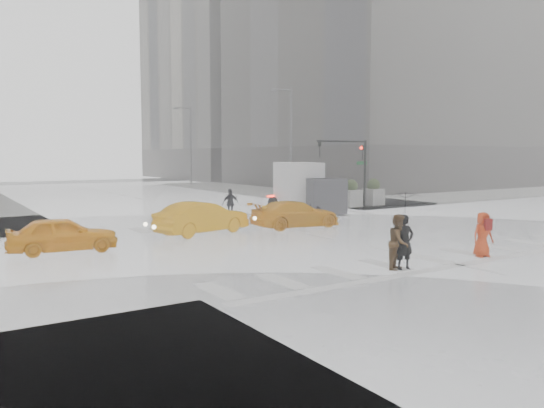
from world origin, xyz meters
TOP-DOWN VIEW (x-y plane):
  - ground at (0.00, 0.00)m, footprint 120.00×120.00m
  - sidewalk_ne at (19.50, 17.50)m, footprint 35.00×35.00m
  - building_ne at (29.00, 27.00)m, footprint 26.05×26.05m
  - building_ne_far at (29.00, 56.00)m, footprint 26.05×26.05m
  - road_markings at (0.00, 0.00)m, footprint 18.00×48.00m
  - traffic_signal_pole at (9.01, 8.01)m, footprint 4.45×0.42m
  - street_lamp_near at (10.87, 18.00)m, footprint 2.15×0.22m
  - street_lamp_far at (10.87, 38.00)m, footprint 2.15×0.22m
  - planter_west at (7.00, 8.20)m, footprint 1.10×1.10m
  - planter_mid at (9.00, 8.20)m, footprint 1.10×1.10m
  - planter_east at (11.00, 8.20)m, footprint 1.10×1.10m
  - pedestrian_black at (-2.00, -6.80)m, footprint 1.07×1.09m
  - pedestrian_brown at (-2.15, -6.70)m, footprint 1.05×0.97m
  - pedestrian_orange at (1.84, -6.81)m, footprint 0.87×0.69m
  - pedestrian_far_a at (0.03, 8.21)m, footprint 1.02×0.70m
  - pedestrian_far_b at (5.35, 5.91)m, footprint 1.09×0.74m
  - taxi_front at (-10.23, 2.00)m, footprint 3.96×1.91m
  - taxi_mid at (-4.03, 3.36)m, footprint 4.65×2.59m
  - taxi_rear at (0.69, 2.79)m, footprint 4.11×2.13m
  - box_truck at (5.42, 8.43)m, footprint 2.16×5.76m

SIDE VIEW (x-z plane):
  - ground at x=0.00m, z-range 0.00..0.00m
  - road_markings at x=0.00m, z-range 0.00..0.01m
  - sidewalk_ne at x=19.50m, z-range 0.00..0.15m
  - taxi_front at x=-10.23m, z-range 0.00..1.30m
  - taxi_rear at x=0.69m, z-range 0.00..1.31m
  - taxi_mid at x=-4.03m, z-range 0.00..1.45m
  - pedestrian_far_b at x=5.35m, z-range 0.00..1.54m
  - pedestrian_orange at x=1.84m, z-range 0.01..1.58m
  - pedestrian_far_a at x=0.03m, z-range 0.00..1.63m
  - pedestrian_brown at x=-2.15m, z-range 0.00..1.72m
  - planter_west at x=7.00m, z-range 0.08..1.88m
  - planter_mid at x=9.00m, z-range 0.08..1.88m
  - planter_east at x=11.00m, z-range 0.08..1.88m
  - pedestrian_black at x=-2.00m, z-range 0.38..2.81m
  - box_truck at x=5.42m, z-range 0.10..3.16m
  - traffic_signal_pole at x=9.01m, z-range 0.97..5.47m
  - street_lamp_near at x=10.87m, z-range 0.45..9.45m
  - street_lamp_far at x=10.87m, z-range 0.45..9.45m
  - building_ne_far at x=29.00m, z-range -1.73..34.27m
  - building_ne at x=29.00m, z-range -1.79..40.21m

